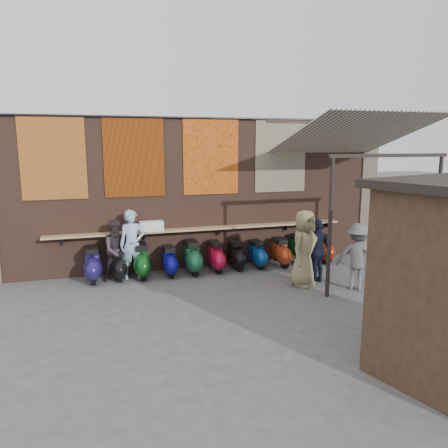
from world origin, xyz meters
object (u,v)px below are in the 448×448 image
scooter_stool_1 (119,265)px  shopper_tan (304,248)px  scooter_stool_2 (141,261)px  scooter_stool_8 (281,252)px  shopper_navy (317,251)px  shopper_grey (358,257)px  scooter_stool_0 (93,265)px  scooter_stool_4 (192,257)px  scooter_stool_9 (300,250)px  scooter_stool_3 (169,261)px  scooter_stool_5 (216,257)px  scooter_stool_6 (236,255)px  scooter_stool_7 (257,254)px  shelf_box (152,226)px  diner_left (132,245)px  diner_right (117,250)px  scooter_stool_10 (322,248)px

scooter_stool_1 → shopper_tan: 4.56m
scooter_stool_2 → scooter_stool_8: (3.80, -0.06, -0.05)m
scooter_stool_2 → shopper_navy: size_ratio=0.57×
scooter_stool_8 → shopper_grey: 2.51m
shopper_grey → scooter_stool_0: bearing=22.2°
scooter_stool_4 → scooter_stool_9: (3.08, -0.00, -0.01)m
shopper_tan → scooter_stool_3: bearing=113.9°
scooter_stool_5 → scooter_stool_9: (2.45, -0.02, 0.02)m
scooter_stool_6 → scooter_stool_8: 1.27m
scooter_stool_0 → scooter_stool_7: (4.30, -0.01, -0.06)m
shelf_box → scooter_stool_4: (0.99, -0.31, -0.83)m
scooter_stool_9 → shelf_box: bearing=175.6°
scooter_stool_0 → scooter_stool_4: size_ratio=1.00×
scooter_stool_6 → diner_left: bearing=-179.0°
scooter_stool_6 → shelf_box: bearing=173.5°
scooter_stool_4 → shopper_navy: 3.19m
scooter_stool_0 → diner_right: size_ratio=0.59×
scooter_stool_8 → diner_left: (-4.01, 0.04, 0.49)m
scooter_stool_0 → scooter_stool_3: 1.88m
scooter_stool_0 → scooter_stool_8: bearing=-0.7°
scooter_stool_9 → scooter_stool_10: scooter_stool_9 is taller
shelf_box → scooter_stool_6: shelf_box is taller
scooter_stool_8 → shopper_navy: 1.68m
scooter_stool_6 → shopper_grey: (2.13, -2.40, 0.40)m
scooter_stool_1 → scooter_stool_2: size_ratio=0.85×
scooter_stool_7 → scooter_stool_0: bearing=179.9°
scooter_stool_8 → shopper_navy: (0.22, -1.61, 0.40)m
scooter_stool_3 → shopper_grey: 4.62m
shopper_navy → shopper_grey: size_ratio=1.00×
scooter_stool_2 → scooter_stool_10: (5.08, -0.05, -0.02)m
scooter_stool_10 → scooter_stool_4: bearing=179.8°
scooter_stool_4 → diner_right: 1.92m
diner_left → scooter_stool_5: bearing=0.1°
scooter_stool_5 → shopper_navy: bearing=-38.8°
scooter_stool_7 → diner_left: diner_left is taller
scooter_stool_3 → shopper_navy: (3.31, -1.64, 0.41)m
scooter_stool_9 → shopper_navy: shopper_navy is taller
scooter_stool_3 → shelf_box: bearing=141.4°
scooter_stool_7 → shopper_tan: shopper_tan is taller
scooter_stool_5 → diner_left: 2.21m
scooter_stool_8 → scooter_stool_10: size_ratio=0.95×
scooter_stool_2 → scooter_stool_3: bearing=-2.6°
scooter_stool_7 → scooter_stool_8: scooter_stool_8 is taller
shelf_box → scooter_stool_10: shelf_box is taller
diner_right → scooter_stool_3: bearing=-16.8°
shelf_box → scooter_stool_4: bearing=-17.3°
scooter_stool_5 → diner_right: size_ratio=0.55×
scooter_stool_9 → diner_right: (-4.97, 0.01, 0.34)m
scooter_stool_0 → scooter_stool_10: (6.25, -0.05, -0.02)m
diner_right → shopper_navy: 4.88m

